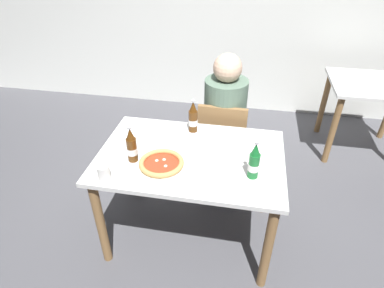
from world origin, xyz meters
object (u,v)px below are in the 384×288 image
at_px(beer_bottle_right, 254,162).
at_px(dining_table_main, 191,168).
at_px(diner_seated, 224,127).
at_px(beer_bottle_left, 132,147).
at_px(dining_table_background, 370,98).
at_px(chair_behind_table, 222,140).
at_px(paper_cup, 104,173).
at_px(napkin_with_cutlery, 208,150).
at_px(pizza_margherita_near, 161,164).
at_px(beer_bottle_center, 193,118).

bearing_deg(beer_bottle_right, dining_table_main, 159.86).
xyz_separation_m(diner_seated, beer_bottle_left, (-0.51, -0.78, 0.27)).
height_order(dining_table_background, beer_bottle_left, beer_bottle_left).
bearing_deg(dining_table_main, chair_behind_table, 75.59).
bearing_deg(paper_cup, diner_seated, 58.37).
distance_m(dining_table_main, dining_table_background, 2.08).
xyz_separation_m(diner_seated, napkin_with_cutlery, (-0.06, -0.59, 0.17)).
height_order(pizza_margherita_near, napkin_with_cutlery, pizza_margherita_near).
bearing_deg(beer_bottle_right, chair_behind_table, 107.88).
bearing_deg(pizza_margherita_near, beer_bottle_center, 75.38).
height_order(chair_behind_table, diner_seated, diner_seated).
bearing_deg(napkin_with_cutlery, diner_seated, 84.58).
bearing_deg(beer_bottle_right, beer_bottle_left, 178.11).
relative_size(beer_bottle_right, napkin_with_cutlery, 1.07).
bearing_deg(diner_seated, napkin_with_cutlery, -95.42).
height_order(beer_bottle_left, beer_bottle_right, same).
bearing_deg(dining_table_main, diner_seated, 76.50).
height_order(diner_seated, pizza_margherita_near, diner_seated).
bearing_deg(napkin_with_cutlery, beer_bottle_center, 122.40).
relative_size(dining_table_background, napkin_with_cutlery, 3.48).
relative_size(diner_seated, napkin_with_cutlery, 5.26).
relative_size(diner_seated, beer_bottle_left, 4.89).
bearing_deg(chair_behind_table, napkin_with_cutlery, 85.80).
xyz_separation_m(dining_table_main, beer_bottle_center, (-0.04, 0.29, 0.22)).
bearing_deg(beer_bottle_left, beer_bottle_center, 53.21).
bearing_deg(beer_bottle_right, beer_bottle_center, 134.95).
bearing_deg(pizza_margherita_near, dining_table_main, 45.05).
distance_m(beer_bottle_right, paper_cup, 0.87).
height_order(dining_table_background, beer_bottle_right, beer_bottle_right).
height_order(dining_table_main, pizza_margherita_near, pizza_margherita_near).
xyz_separation_m(dining_table_background, pizza_margherita_near, (-1.65, -1.59, 0.18)).
relative_size(beer_bottle_center, beer_bottle_right, 1.00).
relative_size(dining_table_main, paper_cup, 12.63).
distance_m(pizza_margherita_near, beer_bottle_center, 0.47).
bearing_deg(pizza_margherita_near, chair_behind_table, 67.90).
bearing_deg(pizza_margherita_near, diner_seated, 69.03).
distance_m(dining_table_background, beer_bottle_right, 1.94).
bearing_deg(dining_table_main, pizza_margherita_near, -134.95).
distance_m(pizza_margherita_near, paper_cup, 0.35).
bearing_deg(beer_bottle_center, paper_cup, -123.65).
distance_m(napkin_with_cutlery, paper_cup, 0.68).
relative_size(chair_behind_table, dining_table_background, 1.06).
height_order(chair_behind_table, paper_cup, chair_behind_table).
distance_m(beer_bottle_center, napkin_with_cutlery, 0.28).
height_order(beer_bottle_left, paper_cup, beer_bottle_left).
bearing_deg(diner_seated, dining_table_background, 29.94).
bearing_deg(beer_bottle_left, napkin_with_cutlery, 23.29).
bearing_deg(diner_seated, paper_cup, -121.63).
bearing_deg(paper_cup, pizza_margherita_near, 30.55).
height_order(chair_behind_table, dining_table_background, chair_behind_table).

